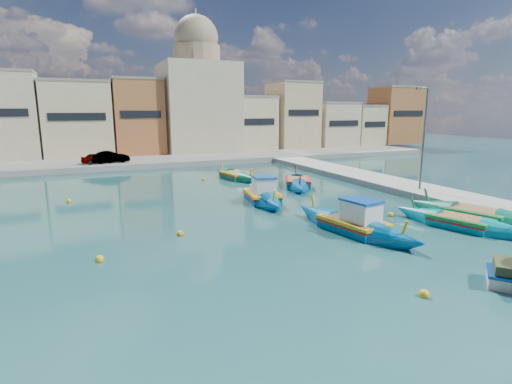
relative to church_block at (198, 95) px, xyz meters
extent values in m
plane|color=#133539|center=(-10.00, -40.00, -8.41)|extent=(160.00, 160.00, 0.00)
cube|color=gray|center=(8.00, -40.00, -8.16)|extent=(4.00, 70.00, 0.50)
cube|color=gray|center=(-10.00, -8.00, -8.11)|extent=(80.00, 8.00, 0.60)
cube|color=#BFB08F|center=(-23.86, -0.88, -2.86)|extent=(7.88, 6.24, 9.89)
cube|color=#C5B688|center=(-15.74, -0.28, -3.31)|extent=(7.88, 7.44, 8.99)
cube|color=gray|center=(-15.74, -0.28, 1.33)|extent=(8.04, 7.59, 0.30)
cube|color=black|center=(-15.74, -4.05, -2.86)|extent=(6.30, 0.10, 0.90)
cube|color=#AC6636|center=(-8.46, -0.93, -3.09)|extent=(6.17, 6.13, 9.43)
cube|color=gray|center=(-8.46, -0.93, 1.77)|extent=(6.29, 6.26, 0.30)
cube|color=black|center=(-8.46, -4.05, -2.62)|extent=(4.93, 0.10, 0.90)
cube|color=tan|center=(-0.95, -0.15, -4.78)|extent=(7.31, 7.69, 6.05)
cube|color=gray|center=(-0.95, -0.15, -1.60)|extent=(7.46, 7.85, 0.30)
cube|color=black|center=(-0.95, -4.05, -4.48)|extent=(5.85, 0.10, 0.90)
cube|color=#C5B688|center=(7.02, -0.35, -4.10)|extent=(7.54, 7.30, 7.41)
cube|color=gray|center=(7.02, -0.35, -0.25)|extent=(7.69, 7.45, 0.30)
cube|color=black|center=(7.02, -4.05, -3.73)|extent=(6.03, 0.10, 0.90)
cube|color=tan|center=(14.93, -0.51, -2.99)|extent=(6.36, 6.97, 9.63)
cube|color=gray|center=(14.93, -0.51, 1.98)|extent=(6.48, 7.11, 0.30)
cube|color=black|center=(14.93, -4.05, -2.51)|extent=(5.09, 0.10, 0.90)
cube|color=#BFB08F|center=(22.15, -0.65, -4.48)|extent=(6.63, 6.70, 6.65)
cube|color=gray|center=(22.15, -0.65, -1.01)|extent=(6.76, 6.83, 0.30)
cube|color=black|center=(22.15, -4.05, -4.15)|extent=(5.30, 0.10, 0.90)
cube|color=#C5B688|center=(28.26, -0.25, -4.71)|extent=(5.08, 7.51, 6.20)
cube|color=gray|center=(28.26, -0.25, -1.45)|extent=(5.18, 7.66, 0.30)
cube|color=black|center=(28.26, -4.05, -4.40)|extent=(4.06, 0.10, 0.90)
cube|color=#AC6636|center=(35.15, -1.00, -3.14)|extent=(7.79, 6.00, 9.33)
cube|color=gray|center=(35.15, -1.00, 1.67)|extent=(7.95, 6.12, 0.30)
cube|color=black|center=(35.15, -4.05, -2.68)|extent=(6.23, 0.10, 0.90)
cube|color=#BFB08F|center=(0.00, 0.00, -1.81)|extent=(10.00, 10.00, 12.00)
cylinder|color=#9E8466|center=(0.00, 0.00, 5.39)|extent=(6.40, 6.40, 2.40)
sphere|color=#9E8466|center=(0.00, 0.00, 7.58)|extent=(6.00, 6.00, 6.00)
cylinder|color=#9E8466|center=(0.00, 0.00, 10.49)|extent=(0.30, 0.30, 1.60)
cylinder|color=#595B60|center=(7.50, -34.00, -4.41)|extent=(0.16, 0.16, 8.00)
cylinder|color=#595B60|center=(7.10, -34.00, -0.51)|extent=(1.00, 0.10, 0.10)
cube|color=#595B60|center=(6.60, -34.00, -0.56)|extent=(0.35, 0.15, 0.18)
imported|color=#4C1919|center=(-14.06, -9.50, -7.23)|extent=(3.54, 1.79, 1.16)
imported|color=#4C1919|center=(-12.73, -9.50, -7.16)|extent=(4.05, 1.83, 1.29)
cube|color=#00609C|center=(-2.76, -39.42, -8.21)|extent=(2.49, 3.74, 0.97)
cone|color=#00609C|center=(-3.24, -36.59, -8.17)|extent=(2.44, 3.45, 2.48)
cone|color=#00609C|center=(-2.27, -42.24, -8.17)|extent=(2.44, 3.45, 2.48)
cube|color=gold|center=(-2.76, -39.42, -7.81)|extent=(2.60, 3.94, 0.17)
cube|color=red|center=(-2.76, -39.42, -7.98)|extent=(2.60, 3.82, 0.10)
cube|color=olive|center=(-2.76, -39.42, -7.73)|extent=(2.15, 3.38, 0.06)
cylinder|color=gold|center=(-3.29, -36.32, -7.54)|extent=(0.21, 0.47, 1.05)
cylinder|color=gold|center=(-2.22, -42.52, -7.54)|extent=(0.21, 0.47, 1.05)
cube|color=white|center=(-2.67, -39.91, -7.20)|extent=(1.63, 1.97, 1.07)
cube|color=#0F47A5|center=(-2.67, -39.91, -6.61)|extent=(1.73, 2.10, 0.12)
cube|color=#005BA8|center=(-4.19, -30.94, -8.21)|extent=(2.45, 3.42, 0.98)
cone|color=#005BA8|center=(-3.76, -28.37, -8.16)|extent=(2.42, 3.20, 2.46)
cone|color=#005BA8|center=(-4.61, -33.50, -8.16)|extent=(2.42, 3.20, 2.46)
cube|color=yellow|center=(-4.19, -30.94, -7.80)|extent=(2.56, 3.60, 0.18)
cube|color=red|center=(-4.19, -30.94, -7.97)|extent=(2.56, 3.49, 0.10)
cube|color=olive|center=(-4.19, -30.94, -7.72)|extent=(2.12, 3.09, 0.06)
cylinder|color=yellow|center=(-3.72, -28.12, -7.52)|extent=(0.21, 0.48, 1.07)
cylinder|color=yellow|center=(-4.65, -33.76, -7.52)|extent=(0.21, 0.48, 1.07)
cube|color=white|center=(-4.26, -31.39, -7.18)|extent=(1.62, 1.80, 1.08)
cube|color=#0F47A5|center=(-4.26, -31.39, -6.58)|extent=(1.72, 1.93, 0.12)
cube|color=#005297|center=(0.89, -27.08, -8.22)|extent=(3.09, 3.66, 0.95)
cone|color=#005297|center=(2.04, -24.75, -8.17)|extent=(2.99, 3.45, 2.40)
cone|color=#005297|center=(-0.25, -29.42, -8.17)|extent=(2.99, 3.45, 2.40)
cube|color=red|center=(0.89, -27.08, -7.82)|extent=(3.24, 3.85, 0.17)
cube|color=#197F33|center=(0.89, -27.08, -7.99)|extent=(3.20, 3.75, 0.10)
cube|color=olive|center=(0.89, -27.08, -7.74)|extent=(2.71, 3.28, 0.06)
cylinder|color=red|center=(2.15, -24.52, -7.55)|extent=(0.32, 0.46, 1.04)
cylinder|color=red|center=(-0.36, -29.65, -7.55)|extent=(0.32, 0.46, 1.04)
cube|color=#0A6E4D|center=(-2.59, -21.50, -8.22)|extent=(2.34, 3.09, 0.93)
cone|color=#0A6E4D|center=(-3.02, -19.22, -8.18)|extent=(2.31, 2.92, 2.29)
cone|color=#0A6E4D|center=(-2.16, -23.78, -8.18)|extent=(2.31, 2.92, 2.29)
cube|color=yellow|center=(-2.59, -21.50, -7.83)|extent=(2.44, 3.26, 0.17)
cube|color=red|center=(-2.59, -21.50, -8.00)|extent=(2.44, 3.16, 0.09)
cube|color=olive|center=(-2.59, -21.50, -7.76)|extent=(2.02, 2.79, 0.06)
cylinder|color=yellow|center=(-3.06, -19.00, -7.57)|extent=(0.21, 0.45, 1.01)
cylinder|color=yellow|center=(-2.12, -24.00, -7.57)|extent=(0.21, 0.45, 1.01)
cube|color=#00879D|center=(3.10, -41.22, -8.23)|extent=(2.60, 3.41, 0.88)
cone|color=#00879D|center=(2.34, -38.84, -8.19)|extent=(2.53, 3.18, 2.24)
cone|color=#00879D|center=(3.86, -43.59, -8.19)|extent=(2.53, 3.18, 2.24)
cube|color=#1B8A2E|center=(3.10, -41.22, -7.86)|extent=(2.72, 3.58, 0.16)
cube|color=red|center=(3.10, -41.22, -8.02)|extent=(2.70, 3.49, 0.09)
cube|color=olive|center=(3.10, -41.22, -7.79)|extent=(2.26, 3.07, 0.05)
cylinder|color=#1B8A2E|center=(2.27, -38.61, -7.61)|extent=(0.25, 0.44, 0.96)
cube|color=#0A6F4B|center=(5.00, -40.66, -8.20)|extent=(2.96, 3.70, 1.05)
cone|color=#0A6F4B|center=(4.21, -38.12, -8.15)|extent=(2.90, 3.50, 2.60)
cube|color=#1B8B43|center=(5.00, -40.66, -7.76)|extent=(3.09, 3.89, 0.19)
cube|color=red|center=(5.00, -40.66, -7.95)|extent=(3.07, 3.79, 0.10)
cube|color=olive|center=(5.00, -40.66, -7.67)|extent=(2.57, 3.33, 0.06)
cylinder|color=#1B8B43|center=(4.13, -37.86, -7.47)|extent=(0.29, 0.52, 1.14)
sphere|color=yellow|center=(-15.34, -38.52, -8.33)|extent=(0.36, 0.36, 0.36)
sphere|color=yellow|center=(-11.33, -36.34, -8.33)|extent=(0.36, 0.36, 0.36)
sphere|color=yellow|center=(-5.57, -21.08, -8.33)|extent=(0.36, 0.36, 0.36)
sphere|color=yellow|center=(-16.73, -25.82, -8.33)|extent=(0.36, 0.36, 0.36)
sphere|color=yellow|center=(1.31, -37.82, -8.33)|extent=(0.36, 0.36, 0.36)
sphere|color=yellow|center=(-5.14, -46.62, -8.33)|extent=(0.36, 0.36, 0.36)
camera|label=1|loc=(-15.70, -56.04, -2.00)|focal=28.00mm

